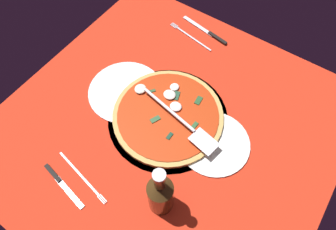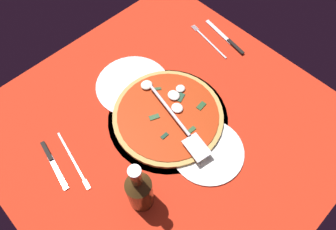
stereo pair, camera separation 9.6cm
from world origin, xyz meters
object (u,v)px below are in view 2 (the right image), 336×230
(dinner_plate_right, at_px, (208,151))
(beer_bottle, at_px, (140,190))
(dinner_plate_left, at_px, (133,85))
(place_setting_far, at_px, (218,41))
(place_setting_near, at_px, (62,161))
(pizza, at_px, (168,115))
(pizza_server, at_px, (179,123))

(dinner_plate_right, relative_size, beer_bottle, 0.94)
(dinner_plate_left, height_order, place_setting_far, place_setting_far)
(place_setting_near, bearing_deg, dinner_plate_left, 110.88)
(dinner_plate_left, bearing_deg, dinner_plate_right, 0.26)
(dinner_plate_left, bearing_deg, pizza, 0.17)
(place_setting_far, bearing_deg, place_setting_near, 98.95)
(place_setting_near, bearing_deg, pizza, 81.81)
(pizza_server, relative_size, beer_bottle, 1.28)
(pizza_server, height_order, beer_bottle, beer_bottle)
(pizza, distance_m, pizza_server, 0.06)
(pizza, xyz_separation_m, beer_bottle, (0.14, -0.23, 0.07))
(dinner_plate_left, distance_m, dinner_plate_right, 0.34)
(dinner_plate_right, distance_m, pizza, 0.17)
(place_setting_near, bearing_deg, pizza_server, 73.32)
(dinner_plate_left, distance_m, place_setting_near, 0.33)
(pizza, xyz_separation_m, place_setting_near, (-0.11, -0.32, -0.01))
(dinner_plate_left, bearing_deg, place_setting_far, 79.40)
(pizza_server, distance_m, place_setting_near, 0.36)
(dinner_plate_left, distance_m, pizza, 0.17)
(dinner_plate_left, height_order, pizza_server, pizza_server)
(pizza_server, xyz_separation_m, place_setting_near, (-0.16, -0.32, -0.04))
(dinner_plate_left, xyz_separation_m, place_setting_near, (0.06, -0.32, -0.00))
(dinner_plate_left, bearing_deg, place_setting_near, -79.35)
(place_setting_far, bearing_deg, pizza, 115.39)
(dinner_plate_right, relative_size, pizza_server, 0.73)
(dinner_plate_left, height_order, pizza, pizza)
(pizza, height_order, place_setting_near, pizza)
(dinner_plate_left, distance_m, pizza_server, 0.23)
(dinner_plate_left, bearing_deg, pizza_server, -1.20)
(pizza_server, relative_size, place_setting_near, 1.29)
(dinner_plate_left, xyz_separation_m, place_setting_far, (0.07, 0.36, -0.00))
(pizza_server, distance_m, beer_bottle, 0.25)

